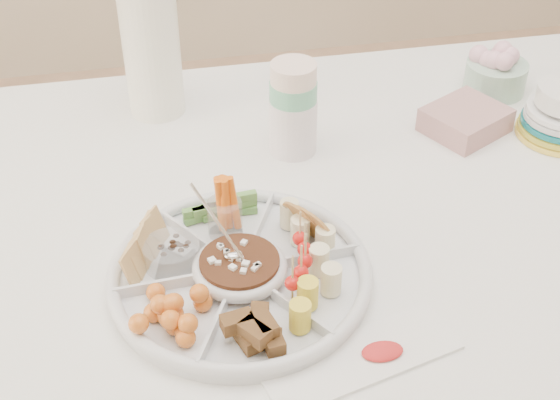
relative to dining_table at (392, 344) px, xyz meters
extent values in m
cube|color=white|center=(0.00, 0.00, 0.00)|extent=(1.52, 1.02, 0.76)
cylinder|color=silver|center=(-0.32, -0.16, 0.40)|extent=(0.40, 0.40, 0.04)
cylinder|color=black|center=(-0.32, -0.16, 0.41)|extent=(0.12, 0.12, 0.04)
cylinder|color=#D0F4C5|center=(-0.17, 0.17, 0.50)|extent=(0.09, 0.09, 0.24)
cylinder|color=white|center=(-0.40, 0.36, 0.52)|extent=(0.14, 0.14, 0.28)
cylinder|color=#A1EBB6|center=(0.28, 0.30, 0.43)|extent=(0.14, 0.14, 0.09)
cube|color=tan|center=(0.16, 0.17, 0.40)|extent=(0.18, 0.17, 0.05)
cube|color=white|center=(-0.19, -0.33, 0.38)|extent=(0.28, 0.15, 0.01)
camera|label=1|loc=(-0.43, -0.98, 1.18)|focal=50.00mm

